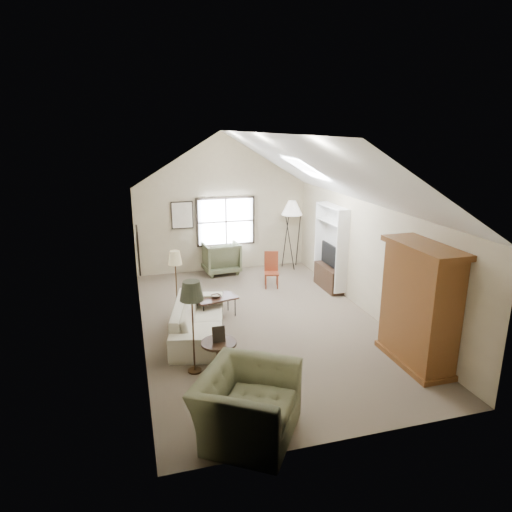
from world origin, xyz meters
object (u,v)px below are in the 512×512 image
object	(u,v)px
coffee_table	(216,307)
side_chair	(272,270)
side_table	(219,358)
armchair_near	(247,405)
sofa	(199,319)
armoire	(419,306)
armchair_far	(220,257)

from	to	relation	value
coffee_table	side_chair	distance (m)	2.35
side_table	armchair_near	bearing A→B (deg)	-88.02
armchair_near	coffee_table	world-z (taller)	armchair_near
sofa	side_table	distance (m)	1.60
armoire	sofa	size ratio (longest dim) A/B	0.90
sofa	side_chair	xyz separation A→B (m)	(2.30, 2.35, 0.12)
side_table	coffee_table	bearing A→B (deg)	80.15
armchair_near	armchair_far	bearing A→B (deg)	24.82
armchair_near	coffee_table	size ratio (longest dim) A/B	1.57
armchair_far	side_table	distance (m)	5.67
side_table	armchair_far	bearing A→B (deg)	78.22
coffee_table	side_table	world-z (taller)	side_table
armoire	coffee_table	distance (m)	4.36
armchair_far	coffee_table	bearing A→B (deg)	71.72
sofa	coffee_table	bearing A→B (deg)	-19.29
armchair_near	coffee_table	bearing A→B (deg)	28.40
armchair_near	armchair_far	xyz separation A→B (m)	(1.10, 7.21, 0.00)
armoire	side_chair	size ratio (longest dim) A/B	2.32
armoire	armchair_near	size ratio (longest dim) A/B	1.56
side_table	sofa	bearing A→B (deg)	93.58
armchair_near	coffee_table	xyz separation A→B (m)	(0.37, 4.09, -0.23)
armchair_near	side_table	xyz separation A→B (m)	(-0.06, 1.66, -0.15)
sofa	armchair_near	xyz separation A→B (m)	(0.16, -3.26, 0.10)
armchair_far	side_chair	world-z (taller)	side_chair
armchair_near	side_chair	distance (m)	6.00
armoire	armchair_far	size ratio (longest dim) A/B	2.16
side_table	side_chair	xyz separation A→B (m)	(2.20, 3.95, 0.17)
armoire	side_table	distance (m)	3.61
armchair_far	side_chair	bearing A→B (deg)	118.03
sofa	armchair_near	bearing A→B (deg)	-164.44
armoire	armchair_near	bearing A→B (deg)	-162.06
armoire	sofa	distance (m)	4.24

